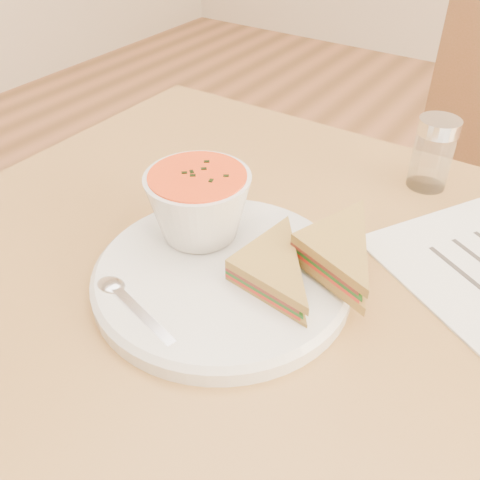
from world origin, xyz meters
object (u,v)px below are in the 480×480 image
Objects in this scene: dining_table at (303,462)px; soup_bowl at (199,208)px; plate at (222,277)px; condiment_shaker at (433,154)px.

soup_bowl is at bearing -167.79° from dining_table.
condiment_shaker is at bearing 70.07° from plate.
plate is 0.08m from soup_bowl.
plate is at bearing -143.63° from dining_table.
dining_table is 8.46× the size of soup_bowl.
dining_table is 0.46m from soup_bowl.
soup_bowl reaches higher than dining_table.
plate is 2.83× the size of condiment_shaker.
condiment_shaker reaches higher than soup_bowl.
dining_table is 3.57× the size of plate.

